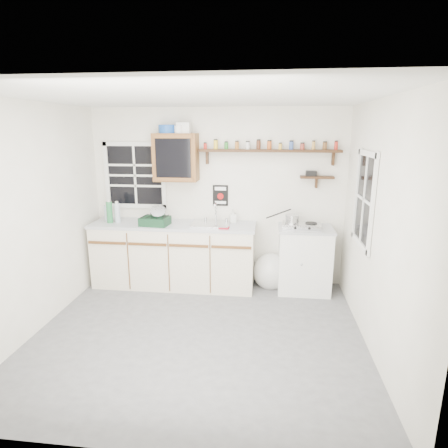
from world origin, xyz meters
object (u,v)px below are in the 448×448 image
object	(u,v)px
upper_cabinet	(176,157)
spice_shelf	(269,150)
right_cabinet	(304,259)
hotplate	(301,225)
main_cabinet	(174,254)
dish_rack	(156,219)

from	to	relation	value
upper_cabinet	spice_shelf	xyz separation A→B (m)	(1.27, 0.07, 0.11)
right_cabinet	hotplate	world-z (taller)	hotplate
right_cabinet	spice_shelf	bearing A→B (deg)	160.51
main_cabinet	hotplate	distance (m)	1.84
upper_cabinet	hotplate	distance (m)	1.95
right_cabinet	spice_shelf	size ratio (longest dim) A/B	0.48
upper_cabinet	hotplate	world-z (taller)	upper_cabinet
main_cabinet	upper_cabinet	bearing A→B (deg)	76.32
right_cabinet	spice_shelf	xyz separation A→B (m)	(-0.53, 0.19, 1.48)
upper_cabinet	dish_rack	world-z (taller)	upper_cabinet
main_cabinet	spice_shelf	world-z (taller)	spice_shelf
spice_shelf	dish_rack	world-z (taller)	spice_shelf
right_cabinet	dish_rack	distance (m)	2.12
main_cabinet	dish_rack	size ratio (longest dim) A/B	5.70
spice_shelf	hotplate	distance (m)	1.11
main_cabinet	upper_cabinet	world-z (taller)	upper_cabinet
dish_rack	hotplate	world-z (taller)	dish_rack
hotplate	dish_rack	bearing A→B (deg)	-172.68
main_cabinet	hotplate	size ratio (longest dim) A/B	4.37
upper_cabinet	hotplate	xyz separation A→B (m)	(1.74, -0.14, -0.88)
right_cabinet	upper_cabinet	size ratio (longest dim) A/B	1.40
hotplate	right_cabinet	bearing A→B (deg)	21.14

